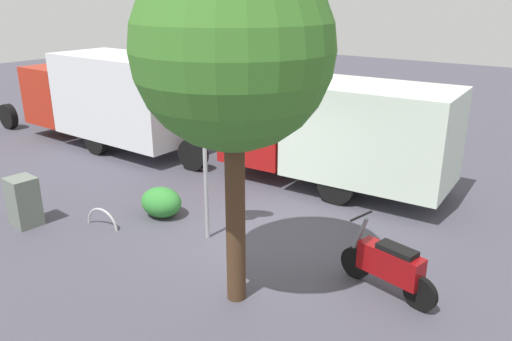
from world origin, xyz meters
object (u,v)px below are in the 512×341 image
stop_sign (204,133)px  utility_cabinet (24,202)px  box_truck_near (332,128)px  bike_rack_hoop (103,227)px  street_tree (233,52)px  box_truck_far (107,95)px  motorcycle (389,265)px

stop_sign → utility_cabinet: stop_sign is taller
box_truck_near → bike_rack_hoop: bearing=58.1°
street_tree → utility_cabinet: 6.30m
box_truck_far → motorcycle: bearing=165.2°
box_truck_near → box_truck_far: size_ratio=0.86×
box_truck_near → stop_sign: bearing=78.4°
stop_sign → box_truck_far: bearing=-25.0°
motorcycle → stop_sign: 4.06m
utility_cabinet → box_truck_far: bearing=-55.8°
utility_cabinet → bike_rack_hoop: size_ratio=1.24×
box_truck_near → motorcycle: box_truck_near is taller
stop_sign → street_tree: street_tree is taller
box_truck_near → utility_cabinet: size_ratio=6.77×
box_truck_far → utility_cabinet: box_truck_far is taller
box_truck_near → street_tree: 5.96m
box_truck_far → stop_sign: (-6.94, 3.24, 0.56)m
stop_sign → utility_cabinet: size_ratio=3.09×
box_truck_near → stop_sign: stop_sign is taller
motorcycle → street_tree: bearing=51.4°
box_truck_far → street_tree: size_ratio=1.56×
street_tree → motorcycle: bearing=-141.7°
utility_cabinet → street_tree: bearing=-175.0°
box_truck_far → motorcycle: 11.12m
motorcycle → utility_cabinet: bearing=28.4°
utility_cabinet → bike_rack_hoop: bearing=-148.3°
stop_sign → utility_cabinet: bearing=26.8°
box_truck_near → bike_rack_hoop: 5.86m
utility_cabinet → motorcycle: bearing=-164.6°
stop_sign → bike_rack_hoop: (2.13, 0.92, -2.18)m
box_truck_far → motorcycle: box_truck_far is taller
stop_sign → bike_rack_hoop: bearing=23.4°
box_truck_near → utility_cabinet: 7.21m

